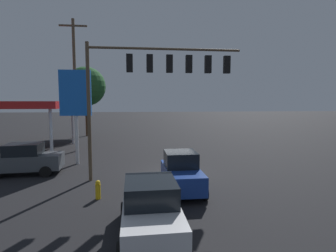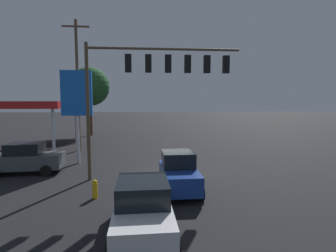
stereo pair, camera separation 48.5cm
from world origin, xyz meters
TOP-DOWN VIEW (x-y plane):
  - ground_plane at (0.00, 0.00)m, footprint 200.00×200.00m
  - traffic_signal_assembly at (1.02, 0.77)m, footprint 8.75×0.43m
  - utility_pole at (7.62, -8.52)m, footprint 2.40×0.26m
  - gas_station_canopy at (13.47, -9.36)m, footprint 10.19×8.20m
  - price_sign at (6.44, -3.43)m, footprint 2.18×0.27m
  - hatchback_crossing at (-0.09, 3.13)m, footprint 2.00×3.82m
  - sedan_waiting at (9.06, -0.97)m, footprint 4.52×2.30m
  - sedan_far at (1.65, 7.47)m, footprint 2.14×4.44m
  - street_tree at (8.76, -19.45)m, footprint 5.06×5.06m
  - fire_hydrant at (3.91, 3.78)m, footprint 0.24×0.24m

SIDE VIEW (x-z plane):
  - ground_plane at x=0.00m, z-range 0.00..0.00m
  - fire_hydrant at x=3.91m, z-range 0.00..0.88m
  - hatchback_crossing at x=-0.09m, z-range -0.04..1.93m
  - sedan_waiting at x=9.06m, z-range -0.01..1.92m
  - sedan_far at x=1.65m, z-range -0.01..1.92m
  - gas_station_canopy at x=13.47m, z-range 1.92..6.45m
  - price_sign at x=6.44m, z-range 1.43..8.15m
  - traffic_signal_assembly at x=1.02m, z-range 2.20..9.96m
  - utility_pole at x=7.62m, z-range 0.29..12.00m
  - street_tree at x=8.76m, z-range 1.95..10.95m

